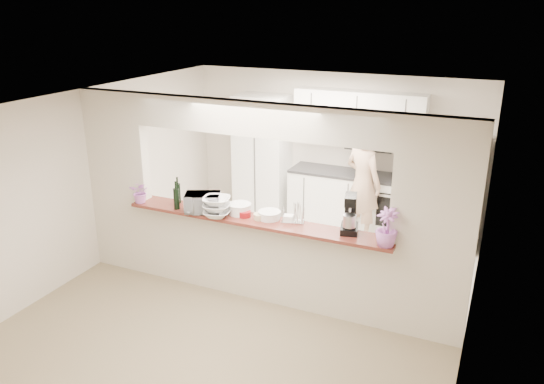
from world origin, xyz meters
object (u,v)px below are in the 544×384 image
Objects in this scene: person at (363,184)px; toaster_oven at (203,203)px; refrigerator at (456,193)px; stand_mixer at (350,215)px.

toaster_oven is at bearing 86.96° from person.
toaster_oven is 0.23× the size of person.
person reaches higher than refrigerator.
stand_mixer reaches higher than toaster_oven.
refrigerator reaches higher than toaster_oven.
stand_mixer is (-0.91, -2.59, 0.44)m from refrigerator.
toaster_oven is 2.80m from person.
stand_mixer is at bearing 128.19° from person.
toaster_oven is at bearing -174.87° from stand_mixer.
person is (1.41, 2.40, -0.30)m from toaster_oven.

